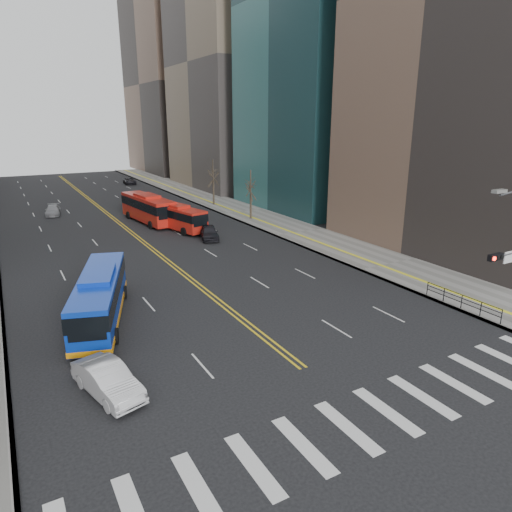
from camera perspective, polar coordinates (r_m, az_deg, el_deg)
ground at (r=22.53m, az=13.75°, el=-19.15°), size 220.00×220.00×0.00m
sidewalk_right at (r=66.74m, az=-1.60°, el=5.58°), size 7.00×130.00×0.15m
crosswalk at (r=22.52m, az=13.75°, el=-19.14°), size 26.70×4.00×0.01m
centerline at (r=70.35m, az=-18.32°, el=5.26°), size 0.55×100.00×0.01m
office_towers at (r=83.16m, az=-21.94°, el=23.20°), size 83.00×134.00×58.00m
pedestrian_railing at (r=35.44m, az=24.34°, el=-4.95°), size 0.06×6.06×1.02m
street_trees at (r=48.49m, az=-22.17°, el=5.85°), size 35.20×47.20×7.60m
blue_bus at (r=32.14m, az=-18.92°, el=-4.70°), size 5.92×11.77×3.38m
red_bus_near at (r=56.41m, az=-9.89°, el=5.00°), size 4.45×10.09×3.15m
red_bus_far at (r=61.24m, az=-13.37°, el=5.99°), size 3.97×11.88×3.69m
car_white at (r=24.23m, az=-18.06°, el=-14.52°), size 2.88×5.07×1.58m
car_dark_mid at (r=51.62m, az=-5.88°, el=2.96°), size 3.14×4.95×1.57m
car_silver at (r=70.49m, az=-24.05°, el=5.23°), size 2.64×4.93×1.36m
car_dark_far at (r=99.28m, az=-15.51°, el=9.02°), size 2.59×4.87×1.30m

